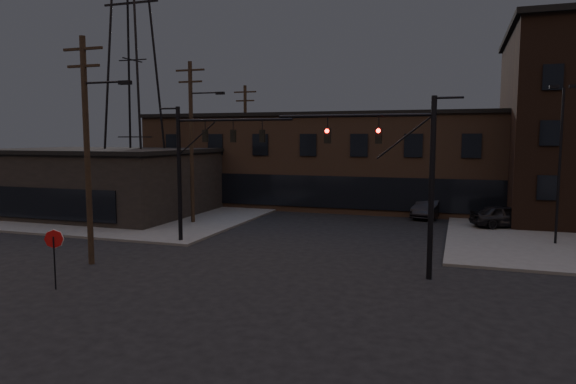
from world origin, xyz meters
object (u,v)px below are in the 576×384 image
Objects in this scene: traffic_signal_near at (405,167)px; traffic_signal_far at (198,158)px; stop_sign at (54,245)px; parked_car_lot_a at (505,216)px; car_crossing at (429,207)px.

traffic_signal_near and traffic_signal_far have the same top height.
traffic_signal_near is 1.00× the size of traffic_signal_far.
traffic_signal_far is at bearing 82.68° from stop_sign.
traffic_signal_near is at bearing 25.90° from stop_sign.
traffic_signal_near is 15.17m from stop_sign.
stop_sign is at bearing 115.80° from parked_car_lot_a.
traffic_signal_near reaches higher than parked_car_lot_a.
stop_sign is at bearing -107.61° from car_crossing.
parked_car_lot_a is (17.35, 10.84, -4.10)m from traffic_signal_far.
car_crossing is (0.14, 17.96, -4.13)m from traffic_signal_near.
traffic_signal_near is 15.80m from parked_car_lot_a.
traffic_signal_near is 12.57m from traffic_signal_far.
stop_sign is 27.96m from parked_car_lot_a.
stop_sign is (-13.36, -6.49, -3.09)m from traffic_signal_near.
car_crossing is (12.22, 14.46, -4.21)m from traffic_signal_far.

